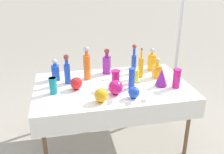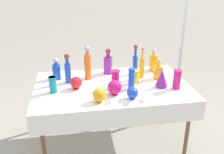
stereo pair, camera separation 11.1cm
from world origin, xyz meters
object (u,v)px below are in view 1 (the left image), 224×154
Objects in this scene: tall_bottle_0 at (67,71)px; square_decanter_2 at (151,61)px; tall_bottle_2 at (134,61)px; canopy_pole at (178,43)px; slender_vase_1 at (132,78)px; slender_vase_3 at (135,76)px; slender_vase_4 at (53,85)px; square_decanter_3 at (107,63)px; round_bowl_3 at (134,92)px; slender_vase_2 at (177,78)px; round_bowl_1 at (76,83)px; round_bowl_0 at (101,95)px; slender_vase_0 at (116,79)px; tall_bottle_1 at (141,67)px; square_decanter_0 at (55,71)px; square_decanter_1 at (157,70)px; tall_bottle_3 at (87,65)px; fluted_vase_0 at (162,77)px; round_bowl_2 at (116,87)px.

tall_bottle_0 reaches higher than square_decanter_2.
canopy_pole reaches higher than tall_bottle_2.
tall_bottle_2 is at bearing 9.57° from tall_bottle_0.
slender_vase_1 is at bearing -137.41° from canopy_pole.
slender_vase_4 is at bearing -173.85° from slender_vase_3.
square_decanter_3 reaches higher than round_bowl_3.
tall_bottle_2 is 0.61m from slender_vase_2.
square_decanter_2 is 1.08m from round_bowl_1.
tall_bottle_0 reaches higher than round_bowl_0.
slender_vase_0 is 1.47× the size of round_bowl_1.
tall_bottle_0 is at bearing -169.48° from square_decanter_2.
square_decanter_0 is (-1.02, 0.13, -0.03)m from tall_bottle_1.
tall_bottle_2 is at bearing -150.55° from canopy_pole.
slender_vase_0 is (-0.58, -0.44, -0.01)m from square_decanter_2.
square_decanter_3 is at bearing 22.12° from tall_bottle_0.
square_decanter_1 is 1.17× the size of slender_vase_2.
slender_vase_3 is 0.61m from round_bowl_0.
square_decanter_3 is (-0.33, 0.06, -0.03)m from tall_bottle_2.
square_decanter_2 is at bearing 8.89° from tall_bottle_3.
square_decanter_1 is at bearing 7.83° from round_bowl_1.
square_decanter_1 is 0.88m from canopy_pole.
tall_bottle_2 reaches higher than square_decanter_3.
round_bowl_1 is at bearing -166.66° from tall_bottle_1.
slender_vase_4 reaches higher than round_bowl_1.
fluted_vase_0 is 0.56m from round_bowl_2.
tall_bottle_2 reaches higher than slender_vase_1.
round_bowl_0 is at bearing -137.70° from tall_bottle_1.
slender_vase_0 reaches higher than round_bowl_0.
round_bowl_3 is at bearing 1.65° from round_bowl_0.
round_bowl_0 is (-0.47, -0.39, -0.01)m from slender_vase_3.
tall_bottle_0 is 1.17× the size of square_decanter_2.
square_decanter_2 is at bearing 10.52° from tall_bottle_0.
slender_vase_1 is 1.87× the size of round_bowl_3.
tall_bottle_2 is at bearing 108.43° from tall_bottle_1.
tall_bottle_0 is 0.93× the size of tall_bottle_1.
tall_bottle_2 is 0.34m from square_decanter_3.
tall_bottle_0 is 2.15× the size of round_bowl_2.
round_bowl_1 is (0.09, -0.19, -0.08)m from tall_bottle_0.
slender_vase_3 is at bearing 4.40° from round_bowl_1.
square_decanter_0 is (-0.13, 0.13, -0.04)m from tall_bottle_0.
fluted_vase_0 is at bearing -24.33° from tall_bottle_3.
fluted_vase_0 is (1.17, -0.42, -0.00)m from square_decanter_0.
square_decanter_2 reaches higher than slender_vase_0.
round_bowl_1 is at bearing -65.92° from tall_bottle_0.
slender_vase_0 is at bearing -143.46° from canopy_pole.
slender_vase_3 is (-0.41, 0.23, -0.03)m from slender_vase_2.
round_bowl_3 is (0.64, -0.52, -0.09)m from tall_bottle_0.
tall_bottle_2 is 0.65m from round_bowl_2.
tall_bottle_1 is 0.98m from canopy_pole.
tall_bottle_0 reaches higher than square_decanter_0.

